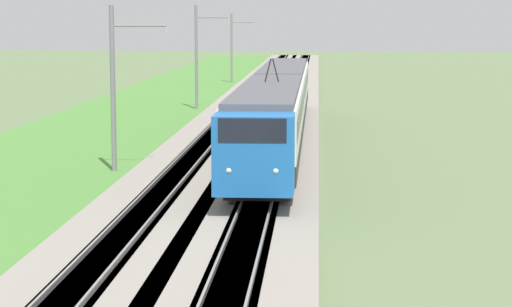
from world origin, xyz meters
TOP-DOWN VIEW (x-y plane):
  - ballast_main at (50.00, 0.00)m, footprint 240.00×4.40m
  - ballast_adjacent at (50.00, -3.80)m, footprint 240.00×4.40m
  - track_main at (50.00, 0.00)m, footprint 240.00×1.57m
  - track_adjacent at (50.00, -3.80)m, footprint 240.00×1.57m
  - grass_verge at (50.00, 6.33)m, footprint 240.00×12.83m
  - passenger_train at (47.04, -3.80)m, footprint 40.95×2.84m
  - catenary_mast_mid at (37.45, 3.03)m, footprint 0.22×2.56m
  - catenary_mast_far at (67.81, 3.03)m, footprint 0.22×2.56m
  - catenary_mast_distant at (98.16, 3.02)m, footprint 0.22×2.56m

SIDE VIEW (x-z plane):
  - grass_verge at x=50.00m, z-range 0.00..0.12m
  - ballast_main at x=50.00m, z-range 0.00..0.30m
  - ballast_adjacent at x=50.00m, z-range 0.00..0.30m
  - track_main at x=50.00m, z-range -0.07..0.38m
  - track_adjacent at x=50.00m, z-range -0.07..0.38m
  - passenger_train at x=47.04m, z-range -0.16..4.86m
  - catenary_mast_distant at x=98.16m, z-range 0.13..7.42m
  - catenary_mast_mid at x=37.45m, z-range 0.14..7.58m
  - catenary_mast_far at x=67.81m, z-range 0.14..7.93m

